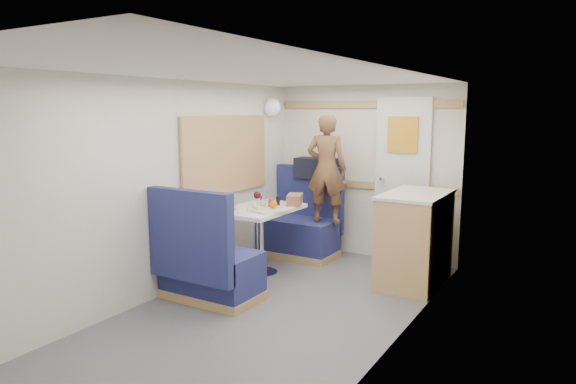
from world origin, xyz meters
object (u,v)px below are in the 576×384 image
Objects in this scene: dome_light at (272,107)px; tumbler_right at (263,201)px; duffel_bag at (317,168)px; orange_fruit at (273,204)px; tumbler_left at (232,204)px; beer_glass at (271,204)px; person at (326,169)px; pepper_grinder at (278,201)px; bench_far at (301,230)px; tray at (270,210)px; wine_glass at (257,196)px; galley_counter at (414,238)px; bread_loaf at (295,199)px; bench_near at (207,268)px; cheese_block at (257,207)px; salt_grinder at (254,206)px; dinette_table at (260,222)px.

dome_light is 1.91× the size of tumbler_right.
orange_fruit is at bearing -86.42° from duffel_bag.
tumbler_left reaches higher than beer_glass.
pepper_grinder is at bearing 57.06° from person.
bench_far is 10.14× the size of pepper_grinder.
wine_glass reaches higher than tray.
tumbler_right is at bearing -163.45° from galley_counter.
dome_light is 2.52× the size of orange_fruit.
bread_loaf is at bearing -81.38° from duffel_bag.
bench_near is at bearing -98.20° from beer_glass.
galley_counter reaches higher than wine_glass.
cheese_block is 0.32m from pepper_grinder.
tumbler_right is (-0.10, 0.26, 0.02)m from cheese_block.
galley_counter is at bearing 25.73° from salt_grinder.
cheese_block is 1.12× the size of salt_grinder.
duffel_bag is at bearing 89.80° from cheese_block.
bench_near is 10.14× the size of pepper_grinder.
cheese_block is 0.54× the size of wine_glass.
bench_far is 13.24× the size of orange_fruit.
tumbler_left is at bearing -125.57° from wine_glass.
bench_near is 1.13m from pepper_grinder.
bench_far is at bearing -21.43° from person.
dinette_table is 9.41× the size of beer_glass.
wine_glass is 1.72× the size of beer_glass.
person reaches higher than tumbler_right.
tumbler_left is at bearing -125.47° from bread_loaf.
wine_glass reaches higher than cheese_block.
dome_light is at bearing 114.55° from cheese_block.
wine_glass is at bearing 174.06° from orange_fruit.
duffel_bag reaches higher than dinette_table.
tumbler_left reaches higher than dinette_table.
tray is 1.41× the size of bread_loaf.
pepper_grinder reaches higher than salt_grinder.
duffel_bag is 0.85m from bread_loaf.
duffel_bag is (0.07, 0.26, 0.72)m from bench_far.
person is at bearing 65.40° from wine_glass.
salt_grinder is (-0.09, -0.31, -0.01)m from pepper_grinder.
pepper_grinder is at bearing -89.51° from duffel_bag.
tumbler_left is at bearing -158.40° from tray.
tray is 2.23× the size of wine_glass.
salt_grinder is at bearing -67.24° from dome_light.
bench_far is at bearing 93.91° from cheese_block.
orange_fruit is 0.47× the size of wine_glass.
wine_glass is 1.62× the size of pepper_grinder.
tumbler_right is 0.16m from pepper_grinder.
cheese_block is at bearing -68.09° from tumbler_right.
orange_fruit is 0.22m from pepper_grinder.
bench_far reaches higher than orange_fruit.
dinette_table is 0.45m from bread_loaf.
pepper_grinder is at bearing 105.51° from tray.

